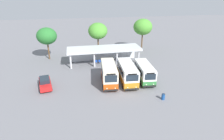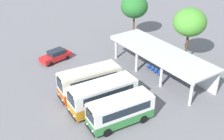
# 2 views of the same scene
# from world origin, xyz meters

# --- Properties ---
(ground_plane) EXTENTS (180.00, 180.00, 0.00)m
(ground_plane) POSITION_xyz_m (0.00, 0.00, 0.00)
(ground_plane) COLOR slate
(city_bus_nearest_orange) EXTENTS (2.95, 7.36, 3.38)m
(city_bus_nearest_orange) POSITION_xyz_m (-1.62, 2.84, 1.86)
(city_bus_nearest_orange) COLOR black
(city_bus_nearest_orange) RESTS_ON ground
(city_bus_second_in_row) EXTENTS (2.86, 7.58, 3.25)m
(city_bus_second_in_row) POSITION_xyz_m (1.48, 2.66, 1.80)
(city_bus_second_in_row) COLOR black
(city_bus_second_in_row) RESTS_ON ground
(city_bus_middle_cream) EXTENTS (2.78, 6.95, 2.97)m
(city_bus_middle_cream) POSITION_xyz_m (4.59, 2.72, 1.65)
(city_bus_middle_cream) COLOR black
(city_bus_middle_cream) RESTS_ON ground
(parked_car_flank) EXTENTS (2.53, 4.72, 1.62)m
(parked_car_flank) POSITION_xyz_m (-11.98, 3.32, 0.83)
(parked_car_flank) COLOR black
(parked_car_flank) RESTS_ON ground
(terminal_canopy) EXTENTS (15.49, 4.93, 3.40)m
(terminal_canopy) POSITION_xyz_m (-0.77, 13.43, 2.59)
(terminal_canopy) COLOR silver
(terminal_canopy) RESTS_ON ground
(waiting_chair_end_by_column) EXTENTS (0.44, 0.44, 0.86)m
(waiting_chair_end_by_column) POSITION_xyz_m (-2.55, 12.54, 0.52)
(waiting_chair_end_by_column) COLOR slate
(waiting_chair_end_by_column) RESTS_ON ground
(waiting_chair_second_from_end) EXTENTS (0.44, 0.44, 0.86)m
(waiting_chair_second_from_end) POSITION_xyz_m (-1.82, 12.53, 0.52)
(waiting_chair_second_from_end) COLOR slate
(waiting_chair_second_from_end) RESTS_ON ground
(waiting_chair_middle_seat) EXTENTS (0.44, 0.44, 0.86)m
(waiting_chair_middle_seat) POSITION_xyz_m (-1.10, 12.48, 0.52)
(waiting_chair_middle_seat) COLOR slate
(waiting_chair_middle_seat) RESTS_ON ground
(waiting_chair_fourth_seat) EXTENTS (0.44, 0.44, 0.86)m
(waiting_chair_fourth_seat) POSITION_xyz_m (-0.37, 12.47, 0.52)
(waiting_chair_fourth_seat) COLOR slate
(waiting_chair_fourth_seat) RESTS_ON ground
(roadside_tree_behind_canopy) EXTENTS (4.45, 4.45, 7.86)m
(roadside_tree_behind_canopy) POSITION_xyz_m (-1.30, 18.22, 5.94)
(roadside_tree_behind_canopy) COLOR brown
(roadside_tree_behind_canopy) RESTS_ON ground
(roadside_tree_west_of_canopy) EXTENTS (4.38, 4.38, 7.21)m
(roadside_tree_west_of_canopy) POSITION_xyz_m (-12.72, 17.90, 5.33)
(roadside_tree_west_of_canopy) COLOR brown
(roadside_tree_west_of_canopy) RESTS_ON ground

